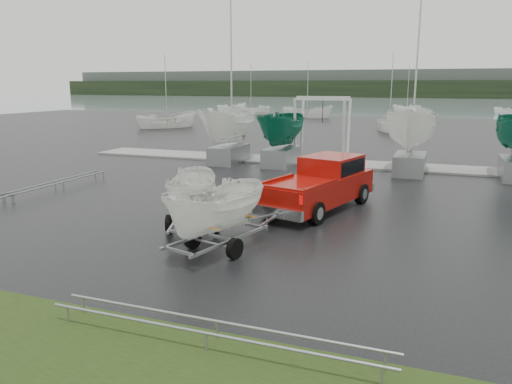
{
  "coord_description": "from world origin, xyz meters",
  "views": [
    {
      "loc": [
        7.85,
        -17.35,
        4.88
      ],
      "look_at": [
        1.91,
        -1.55,
        1.2
      ],
      "focal_mm": 35.0,
      "sensor_mm": 36.0,
      "label": 1
    }
  ],
  "objects_px": {
    "trailer_hitched": "(216,169)",
    "trailer_parked": "(192,158)",
    "pickup_truck": "(323,182)",
    "boat_hoist": "(322,120)"
  },
  "relations": [
    {
      "from": "trailer_hitched",
      "to": "pickup_truck",
      "type": "bearing_deg",
      "value": 90.0
    },
    {
      "from": "trailer_hitched",
      "to": "trailer_parked",
      "type": "distance_m",
      "value": 2.38
    },
    {
      "from": "trailer_hitched",
      "to": "boat_hoist",
      "type": "distance_m",
      "value": 17.6
    },
    {
      "from": "pickup_truck",
      "to": "trailer_parked",
      "type": "height_order",
      "value": "trailer_parked"
    },
    {
      "from": "trailer_hitched",
      "to": "trailer_parked",
      "type": "bearing_deg",
      "value": 149.28
    },
    {
      "from": "pickup_truck",
      "to": "trailer_parked",
      "type": "distance_m",
      "value": 5.89
    },
    {
      "from": "trailer_parked",
      "to": "pickup_truck",
      "type": "bearing_deg",
      "value": 34.42
    },
    {
      "from": "trailer_parked",
      "to": "boat_hoist",
      "type": "relative_size",
      "value": 1.1
    },
    {
      "from": "pickup_truck",
      "to": "trailer_hitched",
      "type": "bearing_deg",
      "value": -90.0
    },
    {
      "from": "trailer_hitched",
      "to": "boat_hoist",
      "type": "relative_size",
      "value": 1.11
    }
  ]
}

